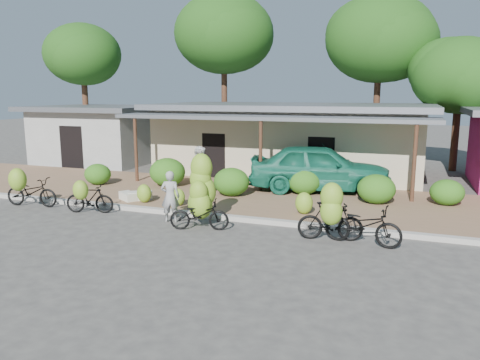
% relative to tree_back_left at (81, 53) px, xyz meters
% --- Properties ---
extents(ground, '(100.00, 100.00, 0.00)m').
position_rel_tree_back_left_xyz_m(ground, '(13.69, -13.11, -6.24)').
color(ground, '#42403D').
rests_on(ground, ground).
extents(sidewalk, '(60.00, 6.00, 0.12)m').
position_rel_tree_back_left_xyz_m(sidewalk, '(13.69, -8.11, -6.18)').
color(sidewalk, '#896249').
rests_on(sidewalk, ground).
extents(curb, '(60.00, 0.25, 0.15)m').
position_rel_tree_back_left_xyz_m(curb, '(13.69, -11.11, -6.16)').
color(curb, '#A8A399').
rests_on(curb, ground).
extents(shop_main, '(13.00, 8.50, 3.35)m').
position_rel_tree_back_left_xyz_m(shop_main, '(13.69, -2.18, -4.52)').
color(shop_main, '#BCB58E').
rests_on(shop_main, ground).
extents(shop_grey, '(7.00, 6.00, 3.15)m').
position_rel_tree_back_left_xyz_m(shop_grey, '(2.69, -2.12, -4.62)').
color(shop_grey, '#A4A59F').
rests_on(shop_grey, ground).
extents(tree_back_left, '(4.74, 4.58, 8.00)m').
position_rel_tree_back_left_xyz_m(tree_back_left, '(0.00, 0.00, 0.00)').
color(tree_back_left, '#543021').
rests_on(tree_back_left, ground).
extents(tree_far_center, '(6.01, 5.96, 9.73)m').
position_rel_tree_back_left_xyz_m(tree_far_center, '(8.00, 3.00, 1.21)').
color(tree_far_center, '#543021').
rests_on(tree_far_center, ground).
extents(tree_center_right, '(5.99, 5.94, 9.14)m').
position_rel_tree_back_left_xyz_m(tree_center_right, '(17.00, 3.50, 0.63)').
color(tree_center_right, '#543021').
rests_on(tree_center_right, ground).
extents(tree_near_right, '(4.78, 4.63, 6.57)m').
position_rel_tree_back_left_xyz_m(tree_near_right, '(21.00, 1.50, -1.44)').
color(tree_near_right, '#543021').
rests_on(tree_near_right, ground).
extents(hedge_0, '(1.12, 1.00, 0.87)m').
position_rel_tree_back_left_xyz_m(hedge_0, '(7.00, -8.27, -5.68)').
color(hedge_0, '#276016').
rests_on(hedge_0, sidewalk).
extents(hedge_1, '(1.48, 1.33, 1.16)m').
position_rel_tree_back_left_xyz_m(hedge_1, '(9.89, -7.56, -5.54)').
color(hedge_1, '#276016').
rests_on(hedge_1, sidewalk).
extents(hedge_2, '(1.34, 1.20, 1.04)m').
position_rel_tree_back_left_xyz_m(hedge_2, '(12.99, -8.34, -5.60)').
color(hedge_2, '#276016').
rests_on(hedge_2, sidewalk).
extents(hedge_3, '(1.26, 1.14, 0.98)m').
position_rel_tree_back_left_xyz_m(hedge_3, '(15.46, -7.17, -5.63)').
color(hedge_3, '#276016').
rests_on(hedge_3, sidewalk).
extents(hedge_4, '(1.30, 1.17, 1.01)m').
position_rel_tree_back_left_xyz_m(hedge_4, '(18.12, -7.77, -5.61)').
color(hedge_4, '#276016').
rests_on(hedge_4, sidewalk).
extents(hedge_5, '(1.13, 1.01, 0.88)m').
position_rel_tree_back_left_xyz_m(hedge_5, '(20.39, -7.19, -5.68)').
color(hedge_5, '#276016').
rests_on(hedge_5, sidewalk).
extents(bike_far_left, '(1.99, 1.36, 1.45)m').
position_rel_tree_back_left_xyz_m(bike_far_left, '(6.93, -11.91, -5.65)').
color(bike_far_left, black).
rests_on(bike_far_left, ground).
extents(bike_left, '(1.64, 1.26, 1.21)m').
position_rel_tree_back_left_xyz_m(bike_left, '(9.41, -11.97, -5.69)').
color(bike_left, black).
rests_on(bike_left, ground).
extents(bike_center, '(1.80, 1.39, 2.15)m').
position_rel_tree_back_left_xyz_m(bike_center, '(13.47, -12.08, -5.38)').
color(bike_center, black).
rests_on(bike_center, ground).
extents(bike_right, '(1.79, 1.27, 1.69)m').
position_rel_tree_back_left_xyz_m(bike_right, '(17.28, -12.24, -5.53)').
color(bike_right, black).
rests_on(bike_right, ground).
extents(bike_far_right, '(2.10, 1.01, 1.06)m').
position_rel_tree_back_left_xyz_m(bike_far_right, '(18.10, -12.13, -5.71)').
color(bike_far_right, black).
rests_on(bike_far_right, ground).
extents(loose_banana_a, '(0.52, 0.44, 0.64)m').
position_rel_tree_back_left_xyz_m(loose_banana_a, '(10.53, -10.41, -5.80)').
color(loose_banana_a, '#74A92A').
rests_on(loose_banana_a, sidewalk).
extents(loose_banana_b, '(0.47, 0.40, 0.59)m').
position_rel_tree_back_left_xyz_m(loose_banana_b, '(11.86, -10.42, -5.83)').
color(loose_banana_b, '#74A92A').
rests_on(loose_banana_b, sidewalk).
extents(loose_banana_c, '(0.56, 0.47, 0.70)m').
position_rel_tree_back_left_xyz_m(loose_banana_c, '(16.09, -10.03, -5.77)').
color(loose_banana_c, '#74A92A').
rests_on(loose_banana_c, sidewalk).
extents(sack_near, '(0.93, 0.80, 0.30)m').
position_rel_tree_back_left_xyz_m(sack_near, '(10.17, -10.10, -5.97)').
color(sack_near, beige).
rests_on(sack_near, sidewalk).
extents(sack_far, '(0.84, 0.72, 0.28)m').
position_rel_tree_back_left_xyz_m(sack_far, '(9.79, -10.29, -5.98)').
color(sack_far, beige).
rests_on(sack_far, sidewalk).
extents(vendor, '(0.66, 0.53, 1.59)m').
position_rel_tree_back_left_xyz_m(vendor, '(12.39, -11.92, -5.45)').
color(vendor, gray).
rests_on(vendor, ground).
extents(bystander, '(1.15, 1.09, 1.87)m').
position_rel_tree_back_left_xyz_m(bystander, '(11.99, -8.91, -5.18)').
color(bystander, white).
rests_on(bystander, sidewalk).
extents(teal_van, '(5.66, 3.10, 1.83)m').
position_rel_tree_back_left_xyz_m(teal_van, '(15.88, -6.37, -5.21)').
color(teal_van, '#186C52').
rests_on(teal_van, sidewalk).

